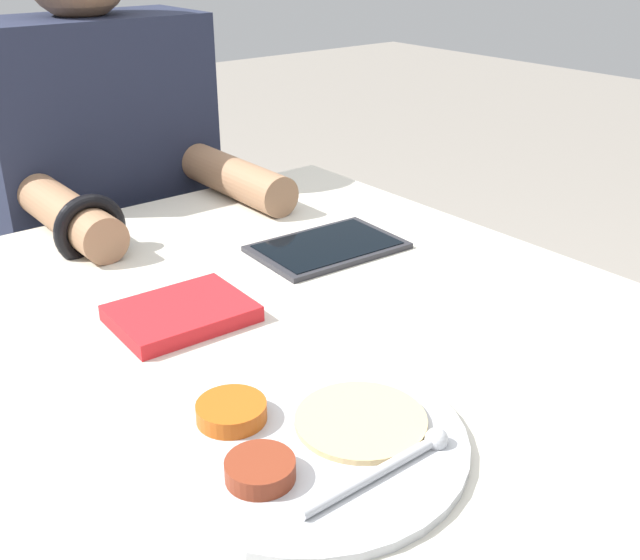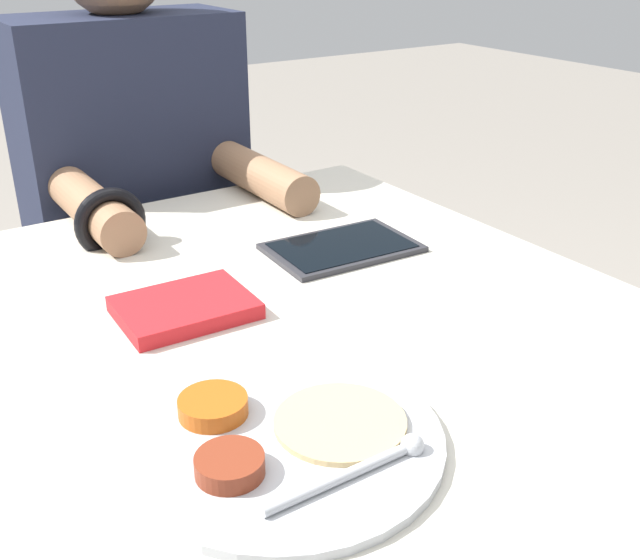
# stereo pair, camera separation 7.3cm
# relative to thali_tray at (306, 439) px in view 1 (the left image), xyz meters

# --- Properties ---
(thali_tray) EXTENTS (0.30, 0.30, 0.03)m
(thali_tray) POSITION_rel_thali_tray_xyz_m (0.00, 0.00, 0.00)
(thali_tray) COLOR #B7BABF
(thali_tray) RESTS_ON dining_table
(red_notebook) EXTENTS (0.17, 0.13, 0.02)m
(red_notebook) POSITION_rel_thali_tray_xyz_m (0.03, 0.29, 0.00)
(red_notebook) COLOR silver
(red_notebook) RESTS_ON dining_table
(tablet_device) EXTENTS (0.22, 0.15, 0.01)m
(tablet_device) POSITION_rel_thali_tray_xyz_m (0.31, 0.35, -0.00)
(tablet_device) COLOR #28282D
(tablet_device) RESTS_ON dining_table
(person_diner) EXTENTS (0.41, 0.48, 1.25)m
(person_diner) POSITION_rel_thali_tray_xyz_m (0.19, 0.87, -0.20)
(person_diner) COLOR black
(person_diner) RESTS_ON ground_plane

